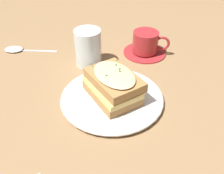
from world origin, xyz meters
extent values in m
plane|color=olive|center=(0.00, 0.00, 0.00)|extent=(2.40, 2.40, 0.00)
cylinder|color=white|center=(-0.01, 0.02, 0.01)|extent=(0.24, 0.24, 0.01)
torus|color=white|center=(-0.01, 0.02, 0.01)|extent=(0.26, 0.26, 0.01)
cube|color=#A37542|center=(-0.01, 0.02, 0.03)|extent=(0.11, 0.15, 0.02)
cube|color=#E0C16B|center=(-0.01, 0.02, 0.04)|extent=(0.11, 0.15, 0.01)
cube|color=#A37542|center=(0.00, 0.02, 0.06)|extent=(0.11, 0.15, 0.02)
ellipsoid|color=beige|center=(0.00, 0.02, 0.08)|extent=(0.10, 0.14, 0.01)
cube|color=#2D6028|center=(-0.02, 0.02, 0.08)|extent=(0.01, 0.00, 0.00)
cube|color=#2D6028|center=(0.04, 0.05, 0.08)|extent=(0.01, 0.00, 0.00)
cube|color=#2D6028|center=(0.02, 0.04, 0.08)|extent=(0.00, 0.00, 0.00)
cube|color=#2D6028|center=(0.02, 0.02, 0.08)|extent=(0.01, 0.00, 0.00)
cube|color=#2D6028|center=(0.01, 0.01, 0.08)|extent=(0.01, 0.01, 0.00)
cube|color=#2D6028|center=(-0.02, 0.07, 0.08)|extent=(0.00, 0.00, 0.00)
cylinder|color=#AD282D|center=(0.22, 0.13, 0.00)|extent=(0.14, 0.14, 0.01)
cylinder|color=#AD282D|center=(0.22, 0.13, 0.04)|extent=(0.08, 0.08, 0.06)
cylinder|color=#381E0F|center=(0.22, 0.13, 0.07)|extent=(0.07, 0.07, 0.00)
torus|color=#AD282D|center=(0.26, 0.09, 0.04)|extent=(0.04, 0.04, 0.05)
cylinder|color=silver|center=(0.05, 0.20, 0.05)|extent=(0.08, 0.08, 0.11)
cube|color=silver|center=(-0.03, 0.36, 0.00)|extent=(0.09, 0.08, 0.00)
ellipsoid|color=silver|center=(-0.09, 0.42, 0.01)|extent=(0.07, 0.07, 0.01)
camera|label=1|loc=(-0.33, -0.37, 0.43)|focal=42.00mm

